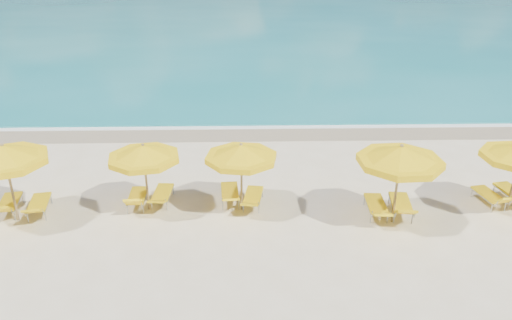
{
  "coord_description": "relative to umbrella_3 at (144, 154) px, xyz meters",
  "views": [
    {
      "loc": [
        -0.38,
        -13.63,
        7.96
      ],
      "look_at": [
        0.0,
        1.5,
        1.2
      ],
      "focal_mm": 35.0,
      "sensor_mm": 36.0,
      "label": 1
    }
  ],
  "objects": [
    {
      "name": "ground_plane",
      "position": [
        3.46,
        -0.4,
        -1.94
      ],
      "size": [
        120.0,
        120.0,
        0.0
      ],
      "primitive_type": "plane",
      "color": "beige"
    },
    {
      "name": "ocean",
      "position": [
        3.46,
        47.6,
        -1.94
      ],
      "size": [
        120.0,
        80.0,
        0.3
      ],
      "primitive_type": "cube",
      "color": "#16797C",
      "rests_on": "ground"
    },
    {
      "name": "wet_sand_band",
      "position": [
        3.46,
        7.0,
        -1.94
      ],
      "size": [
        120.0,
        2.6,
        0.01
      ],
      "primitive_type": "cube",
      "color": "tan",
      "rests_on": "ground"
    },
    {
      "name": "foam_line",
      "position": [
        3.46,
        7.8,
        -1.94
      ],
      "size": [
        120.0,
        1.2,
        0.03
      ],
      "primitive_type": "cube",
      "color": "white",
      "rests_on": "ground"
    },
    {
      "name": "whitecap_near",
      "position": [
        -2.54,
        16.6,
        -1.94
      ],
      "size": [
        14.0,
        0.36,
        0.05
      ],
      "primitive_type": "cube",
      "color": "white",
      "rests_on": "ground"
    },
    {
      "name": "whitecap_far",
      "position": [
        11.46,
        23.6,
        -1.94
      ],
      "size": [
        18.0,
        0.3,
        0.05
      ],
      "primitive_type": "cube",
      "color": "white",
      "rests_on": "ground"
    },
    {
      "name": "umbrella_2",
      "position": [
        -3.92,
        -0.56,
        0.23
      ],
      "size": [
        2.58,
        2.58,
        2.55
      ],
      "rotation": [
        0.0,
        0.0,
        -0.02
      ],
      "color": "#997C4C",
      "rests_on": "ground"
    },
    {
      "name": "umbrella_3",
      "position": [
        0.0,
        0.0,
        0.0
      ],
      "size": [
        2.67,
        2.67,
        2.28
      ],
      "rotation": [
        0.0,
        0.0,
        -0.21
      ],
      "color": "#997C4C",
      "rests_on": "ground"
    },
    {
      "name": "umbrella_4",
      "position": [
        2.98,
        -0.08,
        0.01
      ],
      "size": [
        2.72,
        2.72,
        2.29
      ],
      "rotation": [
        0.0,
        0.0,
        0.23
      ],
      "color": "#997C4C",
      "rests_on": "ground"
    },
    {
      "name": "umbrella_5",
      "position": [
        7.59,
        -0.96,
        0.25
      ],
      "size": [
        3.23,
        3.23,
        2.57
      ],
      "rotation": [
        0.0,
        0.0,
        -0.33
      ],
      "color": "#997C4C",
      "rests_on": "ground"
    },
    {
      "name": "lounger_2_left",
      "position": [
        -4.34,
        -0.12,
        -1.74
      ],
      "size": [
        0.84,
        1.75,
        0.76
      ],
      "rotation": [
        0.0,
        0.0,
        0.17
      ],
      "color": "#A5A8AD",
      "rests_on": "ground"
    },
    {
      "name": "lounger_2_right",
      "position": [
        -3.38,
        -0.19,
        -1.74
      ],
      "size": [
        0.85,
        1.79,
        0.71
      ],
      "rotation": [
        0.0,
        0.0,
        0.18
      ],
      "color": "#A5A8AD",
      "rests_on": "ground"
    },
    {
      "name": "lounger_3_left",
      "position": [
        -0.4,
        0.23,
        -1.74
      ],
      "size": [
        0.6,
        1.62,
        0.75
      ],
      "rotation": [
        0.0,
        0.0,
        0.04
      ],
      "color": "#A5A8AD",
      "rests_on": "ground"
    },
    {
      "name": "lounger_3_right",
      "position": [
        0.38,
        0.42,
        -1.74
      ],
      "size": [
        0.63,
        1.73,
        0.62
      ],
      "rotation": [
        0.0,
        0.0,
        -0.05
      ],
      "color": "#A5A8AD",
      "rests_on": "ground"
    },
    {
      "name": "lounger_4_left",
      "position": [
        2.59,
        0.42,
        -1.73
      ],
      "size": [
        0.69,
        1.79,
        0.69
      ],
      "rotation": [
        0.0,
        0.0,
        0.07
      ],
      "color": "#A5A8AD",
      "rests_on": "ground"
    },
    {
      "name": "lounger_4_right",
      "position": [
        3.34,
        0.17,
        -1.75
      ],
      "size": [
        0.78,
        1.76,
        0.61
      ],
      "rotation": [
        0.0,
        0.0,
        -0.15
      ],
      "color": "#A5A8AD",
      "rests_on": "ground"
    },
    {
      "name": "lounger_5_left",
      "position": [
        7.18,
        -0.52,
        -1.74
      ],
      "size": [
        0.66,
        1.8,
        0.63
      ],
      "rotation": [
        0.0,
        0.0,
        -0.05
      ],
      "color": "#A5A8AD",
      "rests_on": "ground"
    },
    {
      "name": "lounger_5_right",
      "position": [
        7.95,
        -0.53,
        -1.72
      ],
      "size": [
        0.83,
        1.88,
        0.77
      ],
      "rotation": [
        0.0,
        0.0,
        -0.13
      ],
      "color": "#A5A8AD",
      "rests_on": "ground"
    },
    {
      "name": "lounger_6_left",
      "position": [
        11.02,
        0.04,
        -1.74
      ],
      "size": [
        0.82,
        1.65,
        0.75
      ],
      "rotation": [
        0.0,
        0.0,
        0.19
      ],
      "color": "#A5A8AD",
      "rests_on": "ground"
    },
    {
      "name": "lounger_6_right",
      "position": [
        11.86,
        0.19,
        -1.73
      ],
      "size": [
        0.83,
        1.74,
        0.82
      ],
      "rotation": [
        0.0,
        0.0,
        0.16
      ],
      "color": "#A5A8AD",
      "rests_on": "ground"
    }
  ]
}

